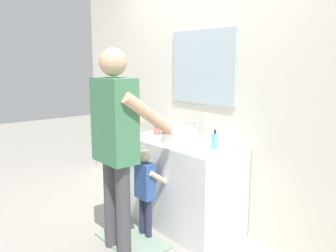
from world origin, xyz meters
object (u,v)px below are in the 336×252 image
object	(u,v)px
adult_parent	(117,133)
soap_bottle	(215,141)
child_toddler	(146,186)
toothbrush_cup	(157,129)

from	to	relation	value
adult_parent	soap_bottle	bearing A→B (deg)	64.95
child_toddler	toothbrush_cup	bearing A→B (deg)	132.40
soap_bottle	child_toddler	xyz separation A→B (m)	(-0.39, -0.45, -0.41)
soap_bottle	toothbrush_cup	bearing A→B (deg)	-178.67
toothbrush_cup	child_toddler	size ratio (longest dim) A/B	0.26
child_toddler	adult_parent	bearing A→B (deg)	-83.58
toothbrush_cup	child_toddler	bearing A→B (deg)	-47.60
soap_bottle	adult_parent	distance (m)	0.84
toothbrush_cup	adult_parent	size ratio (longest dim) A/B	0.13
child_toddler	adult_parent	world-z (taller)	adult_parent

